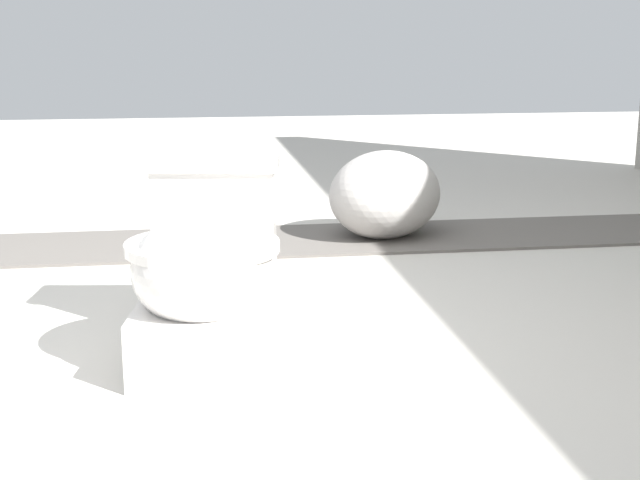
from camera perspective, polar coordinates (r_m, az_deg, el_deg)
The scene contains 5 objects.
ground_plane at distance 2.45m, azimuth -13.76°, elevation -7.37°, with size 14.00×14.00×0.00m, color beige.
gravel_strip at distance 3.66m, azimuth -4.26°, elevation -0.11°, with size 0.56×8.00×0.01m, color #605B56.
toilet at distance 2.37m, azimuth -7.19°, elevation -2.13°, with size 0.68×0.46×0.52m.
boulder_near at distance 3.79m, azimuth 4.03°, elevation 1.88°, with size 0.31×0.29×0.21m, color #ADA899.
boulder_far at distance 3.73m, azimuth 4.19°, elevation 2.91°, with size 0.52×0.42×0.37m, color #B7B2AD.
Camera 1 is at (2.29, 0.24, 0.84)m, focal length 50.00 mm.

